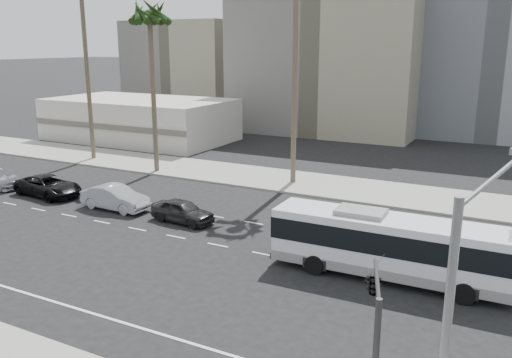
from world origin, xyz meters
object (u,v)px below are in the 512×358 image
Objects in this scene: city_bus at (389,244)px; palm_mid at (150,19)px; car_a at (182,211)px; car_b at (115,198)px; streetlight_corner at (455,329)px; traffic_signal at (374,287)px; car_c at (48,186)px.

city_bus is 30.08m from palm_mid.
car_a is 0.86× the size of car_b.
city_bus is at bearing 126.61° from streetlight_corner.
traffic_signal reaches higher than car_a.
city_bus is 1.35× the size of streetlight_corner.
car_c is at bearing 170.94° from streetlight_corner.
streetlight_corner is 3.65m from traffic_signal.
car_b is 0.90× the size of car_c.
palm_mid reaches higher than car_c.
car_b reaches higher than car_a.
palm_mid is at bearing 121.50° from traffic_signal.
palm_mid is (-4.46, 10.46, 12.65)m from car_b.
streetlight_corner is at bearing -71.48° from city_bus.
streetlight_corner is at bearing -41.64° from palm_mid.
car_c is 16.48m from palm_mid.
traffic_signal is at bearing -123.60° from car_a.
palm_mid is (-24.51, 12.92, 11.73)m from city_bus.
city_bus is 2.27× the size of traffic_signal.
car_a is at bearing 158.10° from streetlight_corner.
car_c is 0.66× the size of streetlight_corner.
car_c is (-7.02, 0.28, -0.05)m from car_b.
car_a is 19.50m from palm_mid.
streetlight_corner reaches higher than city_bus.
traffic_signal is (1.94, -10.39, 2.57)m from city_bus.
palm_mid is at bearing 155.63° from streetlight_corner.
traffic_signal is (21.98, -12.85, 3.50)m from car_b.
car_c is 32.04m from traffic_signal.
streetlight_corner is 1.68× the size of traffic_signal.
streetlight_corner reaches higher than traffic_signal.
traffic_signal reaches higher than car_b.
car_c is 1.11× the size of traffic_signal.
car_a is 0.51× the size of streetlight_corner.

